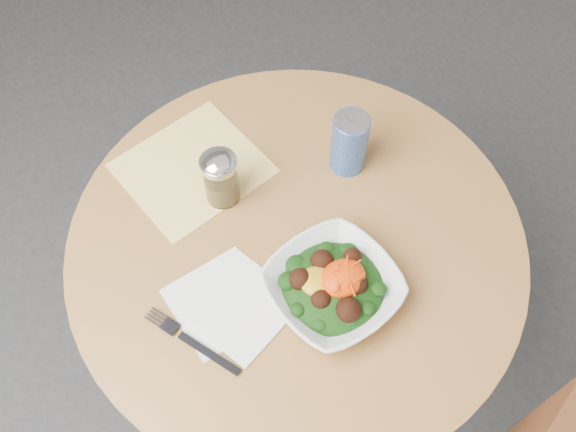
% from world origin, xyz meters
% --- Properties ---
extents(ground, '(6.00, 6.00, 0.00)m').
position_xyz_m(ground, '(0.00, 0.00, 0.00)').
color(ground, '#2B2B2D').
rests_on(ground, ground).
extents(table, '(0.90, 0.90, 0.75)m').
position_xyz_m(table, '(0.00, 0.00, 0.55)').
color(table, black).
rests_on(table, ground).
extents(cloth_napkin, '(0.31, 0.29, 0.00)m').
position_xyz_m(cloth_napkin, '(-0.10, 0.26, 0.75)').
color(cloth_napkin, yellow).
rests_on(cloth_napkin, table).
extents(paper_napkins, '(0.22, 0.22, 0.00)m').
position_xyz_m(paper_napkins, '(-0.18, -0.05, 0.75)').
color(paper_napkins, white).
rests_on(paper_napkins, table).
extents(salad_bowl, '(0.25, 0.25, 0.09)m').
position_xyz_m(salad_bowl, '(-0.01, -0.13, 0.78)').
color(salad_bowl, white).
rests_on(salad_bowl, table).
extents(fork, '(0.10, 0.19, 0.00)m').
position_xyz_m(fork, '(-0.27, -0.08, 0.76)').
color(fork, black).
rests_on(fork, table).
extents(spice_shaker, '(0.07, 0.07, 0.13)m').
position_xyz_m(spice_shaker, '(-0.07, 0.16, 0.82)').
color(spice_shaker, silver).
rests_on(spice_shaker, table).
extents(beverage_can, '(0.07, 0.07, 0.14)m').
position_xyz_m(beverage_can, '(0.19, 0.10, 0.82)').
color(beverage_can, navy).
rests_on(beverage_can, table).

